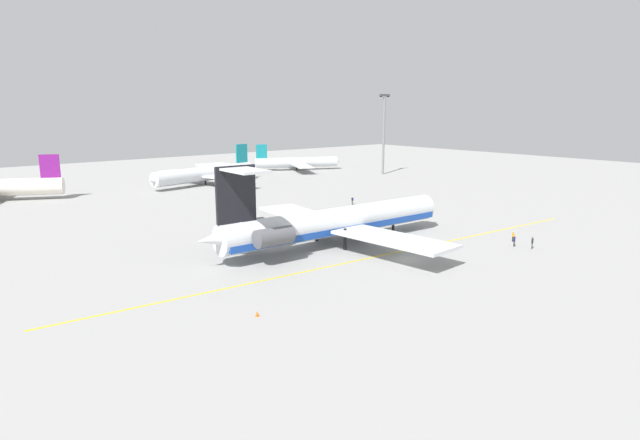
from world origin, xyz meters
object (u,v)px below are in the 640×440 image
at_px(light_mast, 384,131).
at_px(ground_crew_starboard, 513,235).
at_px(ground_crew_near_nose, 514,240).
at_px(ground_crew_near_tail, 532,241).
at_px(main_jetliner, 331,222).
at_px(airliner_mid_right, 202,174).
at_px(airliner_far_right, 299,162).
at_px(ground_crew_portside, 352,200).
at_px(safety_cone_nose, 257,314).

bearing_deg(light_mast, ground_crew_starboard, -122.84).
relative_size(ground_crew_near_nose, ground_crew_starboard, 1.02).
bearing_deg(ground_crew_near_tail, main_jetliner, -153.57).
distance_m(airliner_mid_right, ground_crew_starboard, 85.35).
relative_size(airliner_mid_right, ground_crew_near_tail, 18.65).
height_order(airliner_far_right, light_mast, light_mast).
bearing_deg(light_mast, ground_crew_portside, -143.06).
xyz_separation_m(airliner_mid_right, ground_crew_starboard, (7.61, -84.99, -1.89)).
bearing_deg(ground_crew_near_nose, ground_crew_near_tail, -46.02).
xyz_separation_m(ground_crew_portside, light_mast, (43.11, 32.41, 12.02)).
height_order(main_jetliner, ground_crew_portside, main_jetliner).
bearing_deg(ground_crew_portside, light_mast, -19.38).
relative_size(main_jetliner, airliner_mid_right, 1.34).
height_order(ground_crew_portside, light_mast, light_mast).
bearing_deg(main_jetliner, safety_cone_nose, -143.70).
bearing_deg(ground_crew_portside, ground_crew_near_nose, -153.79).
xyz_separation_m(main_jetliner, ground_crew_starboard, (22.79, -16.13, -2.48)).
relative_size(main_jetliner, ground_crew_near_tail, 24.90).
distance_m(ground_crew_near_tail, ground_crew_portside, 43.03).
bearing_deg(airliner_mid_right, safety_cone_nose, 53.29).
bearing_deg(ground_crew_starboard, airliner_far_right, 171.23).
height_order(ground_crew_portside, ground_crew_starboard, ground_crew_portside).
bearing_deg(main_jetliner, airliner_far_right, 56.91).
bearing_deg(airliner_far_right, ground_crew_starboard, -84.38).
xyz_separation_m(ground_crew_near_nose, safety_cone_nose, (-43.92, 1.56, -0.79)).
relative_size(ground_crew_portside, ground_crew_starboard, 1.07).
xyz_separation_m(ground_crew_near_nose, light_mast, (48.41, 72.80, 12.07)).
xyz_separation_m(airliner_mid_right, airliner_far_right, (40.59, 11.29, -0.43)).
xyz_separation_m(airliner_mid_right, light_mast, (53.48, -13.91, 10.21)).
bearing_deg(ground_crew_starboard, main_jetliner, -115.15).
bearing_deg(ground_crew_near_nose, light_mast, 82.76).
relative_size(airliner_far_right, ground_crew_portside, 15.49).
xyz_separation_m(airliner_mid_right, ground_crew_near_tail, (5.83, -89.11, -1.80)).
relative_size(airliner_far_right, safety_cone_nose, 49.51).
bearing_deg(safety_cone_nose, main_jetliner, 34.56).
height_order(airliner_mid_right, ground_crew_portside, airliner_mid_right).
bearing_deg(ground_crew_portside, main_jetliner, 165.09).
distance_m(ground_crew_portside, safety_cone_nose, 62.71).
xyz_separation_m(ground_crew_near_tail, safety_cone_nose, (-44.68, 3.95, -0.85)).
height_order(ground_crew_near_tail, ground_crew_portside, ground_crew_near_tail).
relative_size(airliner_mid_right, ground_crew_portside, 18.84).
bearing_deg(ground_crew_starboard, ground_crew_near_nose, -45.60).
xyz_separation_m(airliner_far_right, safety_cone_nose, (-79.44, -96.45, -2.22)).
distance_m(ground_crew_near_nose, ground_crew_portside, 40.74).
relative_size(ground_crew_portside, safety_cone_nose, 3.20).
relative_size(airliner_far_right, light_mast, 1.14).
height_order(ground_crew_near_nose, ground_crew_portside, ground_crew_portside).
xyz_separation_m(main_jetliner, ground_crew_near_tail, (21.02, -20.25, -2.39)).
height_order(ground_crew_near_tail, ground_crew_starboard, ground_crew_near_tail).
height_order(main_jetliner, ground_crew_near_tail, main_jetliner).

